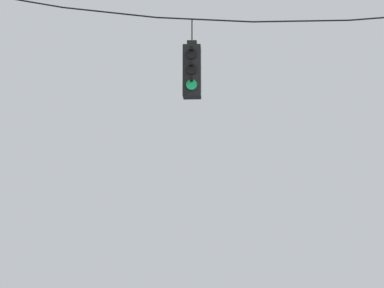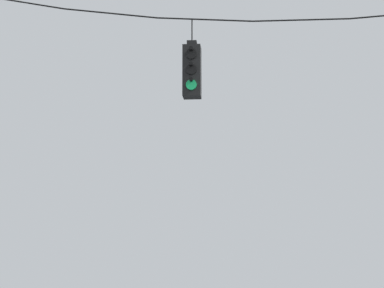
# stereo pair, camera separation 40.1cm
# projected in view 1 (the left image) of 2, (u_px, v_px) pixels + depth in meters

# --- Properties ---
(span_wire) EXTENTS (12.87, 0.03, 0.74)m
(span_wire) POSITION_uv_depth(u_px,v_px,m) (300.00, 9.00, 14.31)
(span_wire) COLOR black
(traffic_light_near_right_pole) EXTENTS (0.34, 0.58, 1.54)m
(traffic_light_near_right_pole) POSITION_uv_depth(u_px,v_px,m) (192.00, 71.00, 14.21)
(traffic_light_near_right_pole) COLOR black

